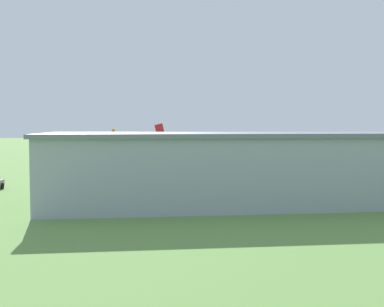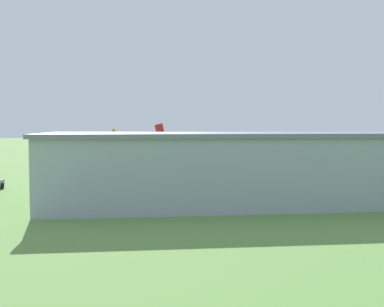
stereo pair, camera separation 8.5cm
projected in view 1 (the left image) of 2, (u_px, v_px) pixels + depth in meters
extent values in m
plane|color=#608C42|center=(147.00, 172.00, 70.89)|extent=(400.00, 400.00, 0.00)
cube|color=#99A3AD|center=(238.00, 170.00, 42.42)|extent=(34.16, 14.00, 5.92)
cube|color=slate|center=(238.00, 135.00, 42.23)|extent=(34.79, 14.63, 0.35)
cube|color=#384251|center=(225.00, 169.00, 48.55)|extent=(9.99, 0.70, 4.86)
cylinder|color=#B21E1E|center=(179.00, 141.00, 64.36)|extent=(6.81, 2.03, 2.42)
cone|color=black|center=(204.00, 146.00, 65.53)|extent=(0.94, 0.85, 0.87)
cube|color=#B21E1E|center=(184.00, 143.00, 64.62)|extent=(2.53, 7.55, 0.42)
cube|color=#B21E1E|center=(189.00, 134.00, 64.75)|extent=(2.53, 7.55, 0.42)
cube|color=#B21E1E|center=(159.00, 129.00, 63.41)|extent=(1.35, 0.30, 1.50)
cube|color=#B21E1E|center=(158.00, 136.00, 63.40)|extent=(1.27, 2.70, 0.27)
cylinder|color=black|center=(184.00, 151.00, 63.67)|extent=(0.65, 0.23, 0.64)
cylinder|color=black|center=(180.00, 151.00, 65.47)|extent=(0.65, 0.23, 0.64)
cylinder|color=#332D28|center=(192.00, 139.00, 62.43)|extent=(0.36, 0.13, 1.30)
cylinder|color=#332D28|center=(182.00, 138.00, 66.94)|extent=(0.36, 0.13, 1.30)
cube|color=gold|center=(57.00, 182.00, 52.31)|extent=(2.56, 4.46, 0.72)
cube|color=#2D3842|center=(57.00, 176.00, 52.27)|extent=(2.02, 2.60, 0.62)
cylinder|color=black|center=(62.00, 187.00, 50.90)|extent=(0.33, 0.67, 0.64)
cylinder|color=black|center=(44.00, 187.00, 50.92)|extent=(0.33, 0.67, 0.64)
cylinder|color=black|center=(69.00, 183.00, 53.75)|extent=(0.33, 0.67, 0.64)
cylinder|color=black|center=(52.00, 183.00, 53.77)|extent=(0.33, 0.67, 0.64)
cylinder|color=black|center=(2.00, 186.00, 51.50)|extent=(0.32, 0.67, 0.64)
cylinder|color=#33723F|center=(84.00, 182.00, 54.69)|extent=(0.43, 0.43, 0.85)
cylinder|color=#33723F|center=(84.00, 175.00, 54.64)|extent=(0.51, 0.51, 0.60)
sphere|color=#D8AD84|center=(84.00, 172.00, 54.62)|extent=(0.23, 0.23, 0.23)
cylinder|color=#72338C|center=(102.00, 179.00, 57.54)|extent=(0.45, 0.45, 0.81)
cylinder|color=#3F3F47|center=(102.00, 173.00, 57.50)|extent=(0.54, 0.54, 0.58)
sphere|color=#D8AD84|center=(102.00, 170.00, 57.48)|extent=(0.22, 0.22, 0.22)
cylinder|color=#3F3F47|center=(291.00, 176.00, 60.38)|extent=(0.41, 0.41, 0.79)
cylinder|color=#B23333|center=(291.00, 171.00, 60.34)|extent=(0.49, 0.49, 0.56)
sphere|color=#D8AD84|center=(292.00, 168.00, 60.31)|extent=(0.21, 0.21, 0.21)
cylinder|color=silver|center=(117.00, 146.00, 86.59)|extent=(0.12, 0.12, 6.12)
cone|color=orange|center=(113.00, 131.00, 86.30)|extent=(0.91, 1.41, 0.60)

